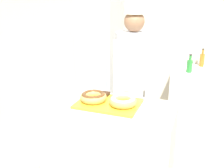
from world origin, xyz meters
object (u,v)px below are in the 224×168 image
(donut_chocolate_glaze, at_px, (93,97))
(donut_light_glaze, at_px, (123,101))
(serving_tray, at_px, (108,103))
(bottle_amber, at_px, (202,60))
(beverage_fridge, at_px, (99,55))
(chest_freezer, at_px, (207,97))
(brownie_back_right, at_px, (123,96))
(bottle_green, at_px, (190,65))
(baker_person, at_px, (133,80))
(brownie_back_left, at_px, (105,94))

(donut_chocolate_glaze, relative_size, donut_light_glaze, 1.00)
(serving_tray, height_order, bottle_amber, bottle_amber)
(beverage_fridge, height_order, chest_freezer, beverage_fridge)
(brownie_back_right, height_order, beverage_fridge, beverage_fridge)
(bottle_green, bearing_deg, beverage_fridge, 172.16)
(donut_light_glaze, bearing_deg, baker_person, 98.24)
(serving_tray, relative_size, bottle_amber, 2.15)
(brownie_back_left, bearing_deg, chest_freezer, 56.41)
(serving_tray, height_order, donut_chocolate_glaze, donut_chocolate_glaze)
(serving_tray, xyz_separation_m, brownie_back_right, (0.10, 0.16, 0.03))
(brownie_back_right, bearing_deg, donut_light_glaze, -73.41)
(donut_chocolate_glaze, height_order, brownie_back_left, donut_chocolate_glaze)
(donut_light_glaze, relative_size, brownie_back_right, 3.05)
(donut_chocolate_glaze, bearing_deg, chest_freezer, 57.87)
(serving_tray, distance_m, chest_freezer, 2.04)
(serving_tray, distance_m, brownie_back_left, 0.19)
(chest_freezer, bearing_deg, donut_chocolate_glaze, -122.13)
(baker_person, xyz_separation_m, beverage_fridge, (-0.88, 1.06, 0.03))
(serving_tray, xyz_separation_m, chest_freezer, (0.95, 1.74, -0.46))
(beverage_fridge, bearing_deg, bottle_amber, 7.24)
(donut_chocolate_glaze, distance_m, beverage_fridge, 1.88)
(bottle_amber, bearing_deg, serving_tray, -112.70)
(donut_light_glaze, xyz_separation_m, brownie_back_left, (-0.25, 0.17, -0.03))
(donut_chocolate_glaze, distance_m, chest_freezer, 2.14)
(baker_person, bearing_deg, brownie_back_left, -106.14)
(baker_person, bearing_deg, bottle_green, 54.64)
(brownie_back_left, bearing_deg, donut_chocolate_glaze, -106.59)
(serving_tray, relative_size, baker_person, 0.34)
(serving_tray, distance_m, beverage_fridge, 1.93)
(donut_chocolate_glaze, bearing_deg, donut_light_glaze, 0.00)
(brownie_back_right, xyz_separation_m, baker_person, (-0.05, 0.52, 0.01))
(chest_freezer, bearing_deg, brownie_back_left, -123.59)
(serving_tray, relative_size, donut_chocolate_glaze, 2.27)
(donut_chocolate_glaze, xyz_separation_m, brownie_back_left, (0.05, 0.17, -0.03))
(brownie_back_left, xyz_separation_m, brownie_back_right, (0.20, 0.00, 0.00))
(bottle_green, bearing_deg, brownie_back_left, -118.80)
(chest_freezer, relative_size, bottle_green, 4.14)
(baker_person, xyz_separation_m, chest_freezer, (0.90, 1.06, -0.50))
(serving_tray, relative_size, brownie_back_left, 6.94)
(chest_freezer, distance_m, bottle_green, 0.64)
(donut_chocolate_glaze, xyz_separation_m, beverage_fridge, (-0.68, 1.75, 0.01))
(baker_person, distance_m, bottle_amber, 1.48)
(bottle_green, distance_m, bottle_amber, 0.44)
(brownie_back_left, bearing_deg, serving_tray, -57.63)
(brownie_back_left, relative_size, chest_freezer, 0.08)
(serving_tray, xyz_separation_m, donut_light_glaze, (0.15, -0.02, 0.06))
(donut_light_glaze, distance_m, bottle_amber, 2.07)
(donut_light_glaze, distance_m, brownie_back_right, 0.18)
(donut_chocolate_glaze, xyz_separation_m, bottle_green, (0.81, 1.55, 0.01))
(brownie_back_left, bearing_deg, beverage_fridge, 114.73)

